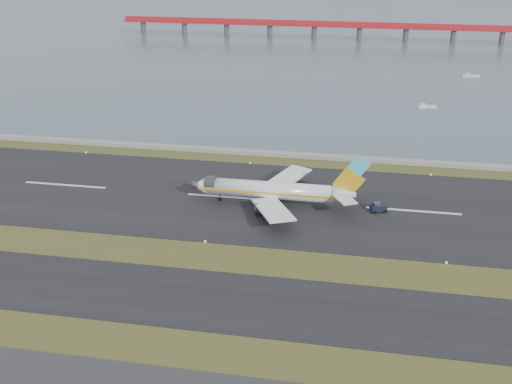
% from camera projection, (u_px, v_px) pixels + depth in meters
% --- Properties ---
extents(ground, '(1000.00, 1000.00, 0.00)m').
position_uv_depth(ground, '(195.00, 261.00, 116.67)').
color(ground, '#334418').
rests_on(ground, ground).
extents(taxiway_strip, '(1000.00, 18.00, 0.10)m').
position_uv_depth(taxiway_strip, '(175.00, 296.00, 105.77)').
color(taxiway_strip, black).
rests_on(taxiway_strip, ground).
extents(runway_strip, '(1000.00, 45.00, 0.10)m').
position_uv_depth(runway_strip, '(231.00, 197.00, 143.87)').
color(runway_strip, black).
rests_on(runway_strip, ground).
extents(seawall, '(1000.00, 2.50, 1.00)m').
position_uv_depth(seawall, '(256.00, 153.00, 170.91)').
color(seawall, gray).
rests_on(seawall, ground).
extents(red_pier, '(260.00, 5.00, 10.20)m').
position_uv_depth(red_pier, '(360.00, 27.00, 337.23)').
color(red_pier, red).
rests_on(red_pier, ground).
extents(airliner, '(38.52, 32.89, 12.80)m').
position_uv_depth(airliner, '(276.00, 191.00, 138.66)').
color(airliner, white).
rests_on(airliner, ground).
extents(pushback_tug, '(3.77, 2.90, 2.13)m').
position_uv_depth(pushback_tug, '(378.00, 207.00, 136.37)').
color(pushback_tug, black).
rests_on(pushback_tug, ground).
extents(workboat_near, '(6.76, 4.04, 1.57)m').
position_uv_depth(workboat_near, '(426.00, 107.00, 214.14)').
color(workboat_near, silver).
rests_on(workboat_near, ground).
extents(workboat_far, '(7.09, 3.10, 1.66)m').
position_uv_depth(workboat_far, '(470.00, 76.00, 257.86)').
color(workboat_far, silver).
rests_on(workboat_far, ground).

